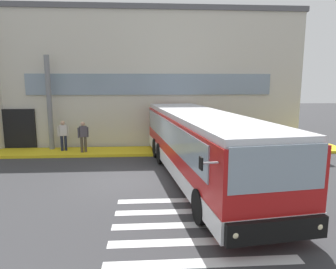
# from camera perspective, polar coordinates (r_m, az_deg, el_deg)

# --- Properties ---
(ground_plane) EXTENTS (80.00, 90.00, 0.02)m
(ground_plane) POSITION_cam_1_polar(r_m,az_deg,el_deg) (12.62, -7.44, -8.36)
(ground_plane) COLOR #353538
(ground_plane) RESTS_ON ground
(bay_paint_stripes) EXTENTS (4.40, 3.96, 0.01)m
(bay_paint_stripes) POSITION_cam_1_polar(r_m,az_deg,el_deg) (8.77, 4.50, -16.58)
(bay_paint_stripes) COLOR silver
(bay_paint_stripes) RESTS_ON ground
(terminal_building) EXTENTS (22.03, 13.80, 8.27)m
(terminal_building) POSITION_cam_1_polar(r_m,az_deg,el_deg) (23.63, -7.60, 10.19)
(terminal_building) COLOR beige
(terminal_building) RESTS_ON ground
(boarding_curb) EXTENTS (24.23, 2.00, 0.15)m
(boarding_curb) POSITION_cam_1_polar(r_m,az_deg,el_deg) (17.22, -6.47, -3.15)
(boarding_curb) COLOR yellow
(boarding_curb) RESTS_ON ground
(entry_support_column) EXTENTS (0.28, 0.28, 5.24)m
(entry_support_column) POSITION_cam_1_polar(r_m,az_deg,el_deg) (18.26, -21.42, 5.53)
(entry_support_column) COLOR slate
(entry_support_column) RESTS_ON boarding_curb
(bus_main_foreground) EXTENTS (4.06, 11.95, 2.70)m
(bus_main_foreground) POSITION_cam_1_polar(r_m,az_deg,el_deg) (12.36, 6.05, -2.26)
(bus_main_foreground) COLOR red
(bus_main_foreground) RESTS_ON ground
(passenger_near_column) EXTENTS (0.57, 0.33, 1.68)m
(passenger_near_column) POSITION_cam_1_polar(r_m,az_deg,el_deg) (17.76, -19.09, 0.06)
(passenger_near_column) COLOR #1E2338
(passenger_near_column) RESTS_ON boarding_curb
(passenger_by_doorway) EXTENTS (0.54, 0.48, 1.68)m
(passenger_by_doorway) POSITION_cam_1_polar(r_m,az_deg,el_deg) (17.05, -15.68, -0.03)
(passenger_by_doorway) COLOR #4C4233
(passenger_by_doorway) RESTS_ON boarding_curb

